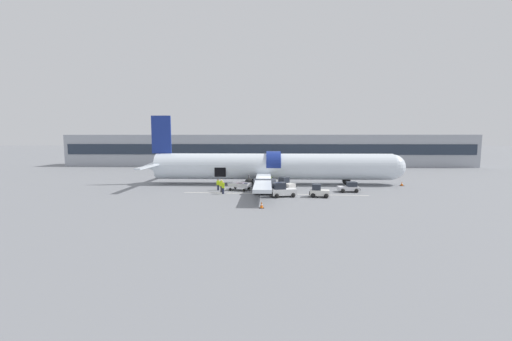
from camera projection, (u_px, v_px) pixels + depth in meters
name	position (u px, v px, depth m)	size (l,w,h in m)	color
ground_plane	(268.00, 191.00, 42.87)	(500.00, 500.00, 0.00)	slate
apron_marking_line	(274.00, 194.00, 40.63)	(23.97, 1.73, 0.01)	silver
terminal_strip	(268.00, 150.00, 82.25)	(103.40, 9.41, 8.01)	#9EA3AD
airplane	(271.00, 167.00, 48.98)	(40.93, 33.60, 10.70)	silver
baggage_tug_lead	(319.00, 192.00, 38.46)	(2.58, 1.99, 1.61)	silver
baggage_tug_mid	(349.00, 188.00, 42.04)	(2.84, 1.93, 1.37)	silver
baggage_tug_rear	(282.00, 191.00, 38.59)	(3.38, 2.32, 1.80)	white
baggage_tug_spare	(285.00, 184.00, 44.09)	(2.66, 2.93, 1.72)	silver
baggage_cart_loading	(241.00, 186.00, 43.51)	(3.95, 2.66, 1.04)	silver
ground_crew_loader_a	(264.00, 182.00, 44.61)	(0.64, 0.53, 1.84)	black
ground_crew_loader_b	(223.00, 187.00, 40.62)	(0.52, 0.52, 1.65)	#1E2338
ground_crew_driver	(218.00, 184.00, 43.37)	(0.53, 0.48, 1.57)	#1E2338
ground_crew_supervisor	(270.00, 181.00, 45.94)	(0.55, 0.58, 1.77)	#2D2D33
ground_crew_helper	(221.00, 185.00, 41.75)	(0.58, 0.56, 1.78)	#2D2D33
safety_cone_nose	(402.00, 184.00, 47.57)	(0.59, 0.59, 0.64)	black
safety_cone_engine_left	(262.00, 205.00, 32.40)	(0.52, 0.52, 0.66)	black
safety_cone_wingtip	(278.00, 191.00, 40.98)	(0.47, 0.47, 0.68)	black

